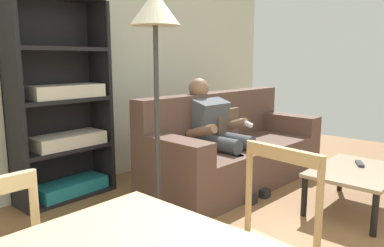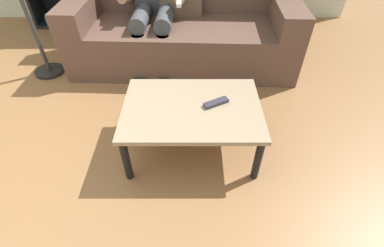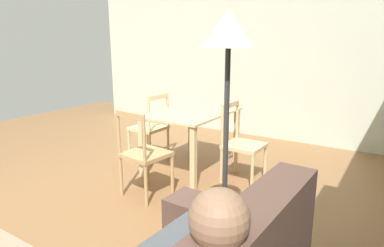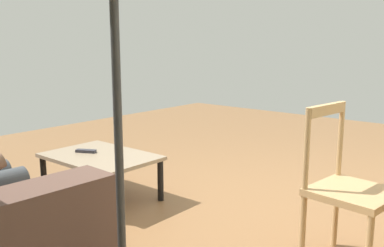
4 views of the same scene
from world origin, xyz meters
name	(u,v)px [view 2 (image 2 of 4)]	position (x,y,z in m)	size (l,w,h in m)	color
couch	(183,28)	(1.33, 1.82, 0.34)	(2.18, 0.93, 0.95)	brown
person_lounging	(154,2)	(1.06, 1.83, 0.59)	(0.60, 0.92, 1.12)	#4C5156
coffee_table	(192,112)	(1.41, 0.56, 0.33)	(0.90, 0.64, 0.37)	gray
tv_remote	(216,103)	(1.57, 0.59, 0.38)	(0.05, 0.17, 0.02)	#2D2D38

